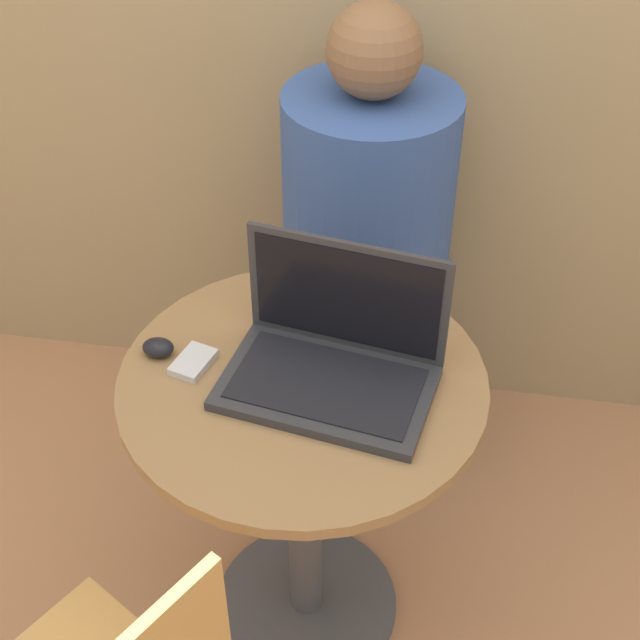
% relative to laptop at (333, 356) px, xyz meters
% --- Properties ---
extents(ground_plane, '(12.00, 12.00, 0.00)m').
position_rel_laptop_xyz_m(ground_plane, '(-0.06, -0.01, -0.80)').
color(ground_plane, tan).
extents(round_table, '(0.68, 0.68, 0.75)m').
position_rel_laptop_xyz_m(round_table, '(-0.06, -0.01, -0.28)').
color(round_table, '#4C4C51').
rests_on(round_table, ground_plane).
extents(laptop, '(0.41, 0.30, 0.25)m').
position_rel_laptop_xyz_m(laptop, '(0.00, 0.00, 0.00)').
color(laptop, '#2D2D33').
rests_on(laptop, round_table).
extents(cell_phone, '(0.08, 0.10, 0.02)m').
position_rel_laptop_xyz_m(cell_phone, '(-0.26, -0.01, -0.05)').
color(cell_phone, silver).
rests_on(cell_phone, round_table).
extents(computer_mouse, '(0.06, 0.05, 0.03)m').
position_rel_laptop_xyz_m(computer_mouse, '(-0.33, 0.01, -0.04)').
color(computer_mouse, black).
rests_on(computer_mouse, round_table).
extents(person_seated, '(0.43, 0.63, 1.23)m').
position_rel_laptop_xyz_m(person_seated, '(0.00, 0.64, -0.30)').
color(person_seated, '#3D4766').
rests_on(person_seated, ground_plane).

